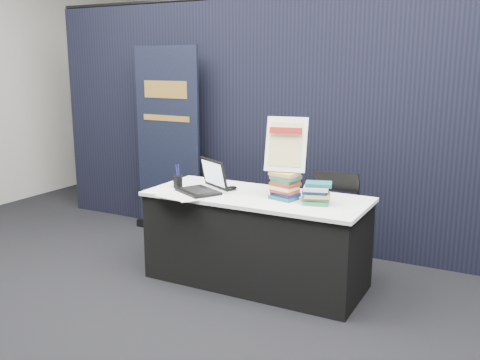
% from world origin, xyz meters
% --- Properties ---
extents(floor, '(8.00, 8.00, 0.00)m').
position_xyz_m(floor, '(0.00, 0.00, 0.00)').
color(floor, black).
rests_on(floor, ground).
extents(wall_back, '(8.00, 0.02, 3.50)m').
position_xyz_m(wall_back, '(0.00, 4.00, 1.75)').
color(wall_back, '#A7A69E').
rests_on(wall_back, floor).
extents(drape_partition, '(6.00, 0.08, 2.40)m').
position_xyz_m(drape_partition, '(0.00, 1.60, 1.20)').
color(drape_partition, black).
rests_on(drape_partition, floor).
extents(display_table, '(1.80, 0.75, 0.75)m').
position_xyz_m(display_table, '(0.00, 0.55, 0.38)').
color(display_table, black).
rests_on(display_table, floor).
extents(laptop, '(0.43, 0.43, 0.27)m').
position_xyz_m(laptop, '(-0.45, 0.43, 0.81)').
color(laptop, black).
rests_on(laptop, display_table).
extents(mouse, '(0.11, 0.13, 0.04)m').
position_xyz_m(mouse, '(-0.25, 0.59, 0.77)').
color(mouse, black).
rests_on(mouse, display_table).
extents(brochure_left, '(0.36, 0.27, 0.00)m').
position_xyz_m(brochure_left, '(-0.52, 0.22, 0.75)').
color(brochure_left, silver).
rests_on(brochure_left, display_table).
extents(brochure_mid, '(0.34, 0.32, 0.00)m').
position_xyz_m(brochure_mid, '(-0.44, 0.22, 0.75)').
color(brochure_mid, silver).
rests_on(brochure_mid, display_table).
extents(brochure_right, '(0.29, 0.23, 0.00)m').
position_xyz_m(brochure_right, '(-0.36, 0.56, 0.75)').
color(brochure_right, white).
rests_on(brochure_right, display_table).
extents(pen_cup, '(0.09, 0.09, 0.10)m').
position_xyz_m(pen_cup, '(-0.70, 0.46, 0.80)').
color(pen_cup, black).
rests_on(pen_cup, display_table).
extents(book_stack_tall, '(0.23, 0.20, 0.21)m').
position_xyz_m(book_stack_tall, '(0.25, 0.53, 0.86)').
color(book_stack_tall, '#18555B').
rests_on(book_stack_tall, display_table).
extents(book_stack_short, '(0.23, 0.19, 0.17)m').
position_xyz_m(book_stack_short, '(0.53, 0.50, 0.83)').
color(book_stack_short, '#228046').
rests_on(book_stack_short, display_table).
extents(info_sign, '(0.34, 0.18, 0.44)m').
position_xyz_m(info_sign, '(0.25, 0.56, 1.17)').
color(info_sign, black).
rests_on(info_sign, book_stack_tall).
extents(pullup_banner, '(0.84, 0.12, 1.97)m').
position_xyz_m(pullup_banner, '(-1.44, 1.35, 0.87)').
color(pullup_banner, black).
rests_on(pullup_banner, floor).
extents(stacking_chair, '(0.41, 0.42, 0.89)m').
position_xyz_m(stacking_chair, '(0.50, 0.90, 0.50)').
color(stacking_chair, black).
rests_on(stacking_chair, floor).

